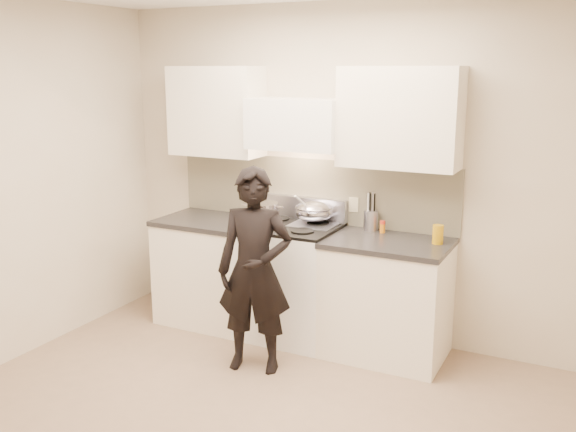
{
  "coord_description": "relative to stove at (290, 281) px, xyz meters",
  "views": [
    {
      "loc": [
        1.93,
        -3.08,
        2.18
      ],
      "look_at": [
        -0.13,
        1.05,
        1.12
      ],
      "focal_mm": 40.0,
      "sensor_mm": 36.0,
      "label": 1
    }
  ],
  "objects": [
    {
      "name": "ground_plane",
      "position": [
        0.3,
        -1.42,
        -0.47
      ],
      "size": [
        4.0,
        4.0,
        0.0
      ],
      "primitive_type": "plane",
      "color": "#8C715A"
    },
    {
      "name": "oil_glass",
      "position": [
        1.18,
        0.07,
        0.52
      ],
      "size": [
        0.08,
        0.08,
        0.14
      ],
      "color": "#BE8A09",
      "rests_on": "counter_right"
    },
    {
      "name": "counter_right",
      "position": [
        0.83,
        0.0,
        -0.01
      ],
      "size": [
        0.92,
        0.67,
        0.92
      ],
      "color": "white",
      "rests_on": "ground"
    },
    {
      "name": "stock_pot",
      "position": [
        -0.2,
        -0.09,
        0.57
      ],
      "size": [
        0.36,
        0.28,
        0.17
      ],
      "color": "silver",
      "rests_on": "stove"
    },
    {
      "name": "wok",
      "position": [
        0.15,
        0.14,
        0.57
      ],
      "size": [
        0.32,
        0.39,
        0.26
      ],
      "color": "silver",
      "rests_on": "stove"
    },
    {
      "name": "stove",
      "position": [
        0.0,
        0.0,
        0.0
      ],
      "size": [
        0.76,
        0.65,
        0.96
      ],
      "color": "white",
      "rests_on": "ground"
    },
    {
      "name": "counter_left",
      "position": [
        -0.78,
        0.0,
        -0.01
      ],
      "size": [
        0.82,
        0.67,
        0.92
      ],
      "color": "white",
      "rests_on": "ground"
    },
    {
      "name": "spice_jar",
      "position": [
        0.71,
        0.2,
        0.49
      ],
      "size": [
        0.04,
        0.04,
        0.1
      ],
      "color": "orange",
      "rests_on": "counter_right"
    },
    {
      "name": "utensil_crock",
      "position": [
        0.6,
        0.23,
        0.54
      ],
      "size": [
        0.11,
        0.11,
        0.3
      ],
      "color": "#B5B4C3",
      "rests_on": "counter_right"
    },
    {
      "name": "room_shell",
      "position": [
        0.24,
        -1.05,
        1.12
      ],
      "size": [
        4.04,
        3.54,
        2.7
      ],
      "color": "beige",
      "rests_on": "ground"
    },
    {
      "name": "person",
      "position": [
        0.04,
        -0.65,
        0.28
      ],
      "size": [
        0.62,
        0.49,
        1.51
      ],
      "primitive_type": "imported",
      "rotation": [
        0.0,
        0.0,
        0.25
      ],
      "color": "black",
      "rests_on": "ground"
    }
  ]
}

